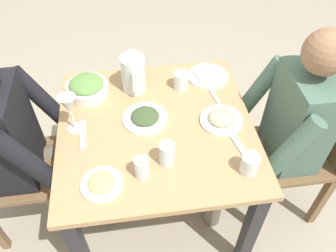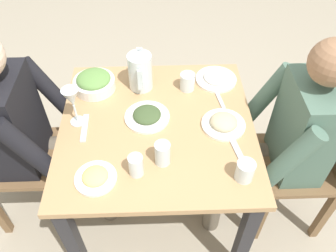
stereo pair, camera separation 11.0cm
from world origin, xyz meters
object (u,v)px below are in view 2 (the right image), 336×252
diner_far (281,139)px  plate_yoghurt (216,78)px  chair_near (3,152)px  water_glass_by_pitcher (162,153)px  plate_fries (95,177)px  chair_far (314,157)px  dining_table (157,141)px  water_glass_far_right (245,171)px  plate_beans (224,123)px  water_glass_near_left (136,165)px  wine_glass (72,99)px  water_pitcher (140,72)px  salad_bowl (94,82)px  plate_dolmas (147,116)px  water_glass_far_left (187,82)px  diner_near (36,132)px

diner_far → plate_yoghurt: 0.46m
chair_near → water_glass_by_pitcher: (0.25, 0.81, 0.27)m
plate_fries → plate_yoghurt: bearing=137.0°
chair_near → chair_far: size_ratio=1.00×
dining_table → water_glass_far_right: 0.49m
plate_beans → water_glass_by_pitcher: size_ratio=1.85×
dining_table → water_glass_near_left: size_ratio=8.99×
plate_beans → wine_glass: size_ratio=1.03×
diner_far → plate_fries: diner_far is taller
chair_near → dining_table: bearing=87.5°
water_glass_near_left → water_glass_by_pitcher: water_glass_by_pitcher is taller
plate_beans → water_glass_near_left: water_glass_near_left is taller
chair_far → water_glass_far_right: size_ratio=9.94×
water_pitcher → plate_yoghurt: 0.40m
salad_bowl → water_glass_near_left: bearing=23.0°
plate_fries → wine_glass: 0.37m
chair_far → plate_dolmas: (-0.10, -0.83, 0.23)m
water_glass_by_pitcher → diner_far: bearing=106.3°
salad_bowl → water_glass_far_left: size_ratio=2.32×
plate_beans → water_glass_by_pitcher: (0.20, -0.28, 0.04)m
diner_near → plate_fries: (0.33, 0.33, 0.08)m
plate_dolmas → water_glass_by_pitcher: 0.27m
chair_near → water_pitcher: size_ratio=4.68×
water_glass_by_pitcher → water_glass_far_right: water_glass_by_pitcher is taller
plate_beans → plate_fries: bearing=-63.5°
diner_near → plate_dolmas: (-0.01, 0.54, 0.08)m
water_pitcher → salad_bowl: water_pitcher is taller
plate_fries → plate_yoghurt: plate_yoghurt is taller
diner_near → water_pitcher: bearing=115.4°
diner_near → plate_fries: diner_near is taller
chair_near → plate_beans: bearing=87.2°
water_glass_near_left → plate_fries: bearing=-80.9°
water_glass_near_left → water_glass_far_right: bearing=85.0°
water_glass_by_pitcher → plate_fries: bearing=-73.6°
plate_fries → diner_far: bearing=106.3°
diner_near → water_glass_far_right: 1.00m
dining_table → salad_bowl: size_ratio=4.29×
diner_near → water_glass_near_left: size_ratio=11.86×
dining_table → salad_bowl: (-0.27, -0.31, 0.16)m
chair_near → plate_yoghurt: (-0.28, 1.10, 0.23)m
water_pitcher → water_glass_far_right: bearing=36.0°
plate_dolmas → water_glass_far_left: water_glass_far_left is taller
dining_table → plate_fries: 0.41m
water_glass_near_left → wine_glass: 0.42m
water_glass_near_left → water_glass_far_left: 0.57m
chair_far → chair_near: bearing=-93.1°
water_glass_far_right → plate_yoghurt: bearing=-177.3°
diner_near → water_glass_far_left: 0.78m
chair_near → plate_yoghurt: chair_near is taller
diner_near → salad_bowl: (-0.23, 0.27, 0.11)m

